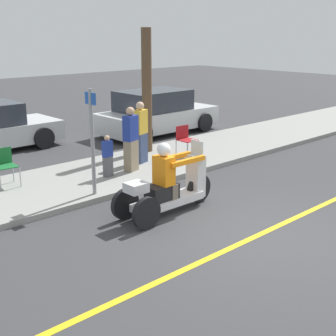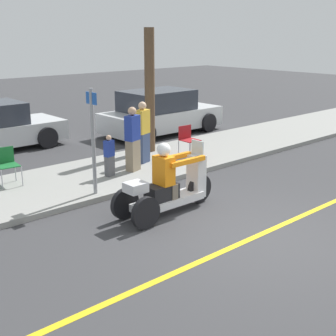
{
  "view_description": "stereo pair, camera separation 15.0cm",
  "coord_description": "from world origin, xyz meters",
  "px_view_note": "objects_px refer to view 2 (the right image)",
  "views": [
    {
      "loc": [
        -6.22,
        -4.41,
        3.4
      ],
      "look_at": [
        -0.45,
        1.84,
        0.91
      ],
      "focal_mm": 50.0,
      "sensor_mm": 36.0,
      "label": 1
    },
    {
      "loc": [
        -6.11,
        -4.51,
        3.4
      ],
      "look_at": [
        -0.45,
        1.84,
        0.91
      ],
      "focal_mm": 50.0,
      "sensor_mm": 36.0,
      "label": 2
    }
  ],
  "objects_px": {
    "tree_trunk": "(150,91)",
    "parked_car_lot_center": "(160,113)",
    "folding_chair_set_back": "(6,162)",
    "street_sign": "(93,138)",
    "spectator_mid_group": "(133,140)",
    "folding_chair_curbside": "(188,138)",
    "spectator_far_back": "(143,133)",
    "spectator_near_curb": "(109,156)",
    "motorcycle_trike": "(168,188)"
  },
  "relations": [
    {
      "from": "folding_chair_curbside",
      "to": "spectator_near_curb",
      "type": "bearing_deg",
      "value": -177.31
    },
    {
      "from": "street_sign",
      "to": "spectator_near_curb",
      "type": "bearing_deg",
      "value": 41.17
    },
    {
      "from": "folding_chair_set_back",
      "to": "street_sign",
      "type": "distance_m",
      "value": 2.25
    },
    {
      "from": "spectator_mid_group",
      "to": "spectator_near_curb",
      "type": "relative_size",
      "value": 1.59
    },
    {
      "from": "folding_chair_set_back",
      "to": "motorcycle_trike",
      "type": "bearing_deg",
      "value": -63.41
    },
    {
      "from": "spectator_far_back",
      "to": "folding_chair_curbside",
      "type": "distance_m",
      "value": 1.38
    },
    {
      "from": "motorcycle_trike",
      "to": "folding_chair_set_back",
      "type": "relative_size",
      "value": 2.76
    },
    {
      "from": "spectator_far_back",
      "to": "folding_chair_curbside",
      "type": "xyz_separation_m",
      "value": [
        1.33,
        -0.29,
        -0.26
      ]
    },
    {
      "from": "motorcycle_trike",
      "to": "spectator_far_back",
      "type": "distance_m",
      "value": 3.32
    },
    {
      "from": "spectator_far_back",
      "to": "street_sign",
      "type": "height_order",
      "value": "street_sign"
    },
    {
      "from": "folding_chair_curbside",
      "to": "street_sign",
      "type": "xyz_separation_m",
      "value": [
        -3.61,
        -0.95,
        0.69
      ]
    },
    {
      "from": "tree_trunk",
      "to": "parked_car_lot_center",
      "type": "bearing_deg",
      "value": 43.56
    },
    {
      "from": "parked_car_lot_center",
      "to": "street_sign",
      "type": "height_order",
      "value": "street_sign"
    },
    {
      "from": "parked_car_lot_center",
      "to": "motorcycle_trike",
      "type": "bearing_deg",
      "value": -129.64
    },
    {
      "from": "parked_car_lot_center",
      "to": "street_sign",
      "type": "bearing_deg",
      "value": -142.57
    },
    {
      "from": "spectator_near_curb",
      "to": "street_sign",
      "type": "xyz_separation_m",
      "value": [
        -0.94,
        -0.82,
        0.72
      ]
    },
    {
      "from": "spectator_near_curb",
      "to": "folding_chair_set_back",
      "type": "xyz_separation_m",
      "value": [
        -2.05,
        1.01,
        0.03
      ]
    },
    {
      "from": "motorcycle_trike",
      "to": "spectator_far_back",
      "type": "bearing_deg",
      "value": 59.64
    },
    {
      "from": "folding_chair_curbside",
      "to": "parked_car_lot_center",
      "type": "xyz_separation_m",
      "value": [
        1.71,
        3.12,
        0.08
      ]
    },
    {
      "from": "spectator_mid_group",
      "to": "folding_chair_curbside",
      "type": "xyz_separation_m",
      "value": [
        1.97,
        0.13,
        -0.25
      ]
    },
    {
      "from": "folding_chair_set_back",
      "to": "spectator_far_back",
      "type": "bearing_deg",
      "value": -9.9
    },
    {
      "from": "folding_chair_set_back",
      "to": "folding_chair_curbside",
      "type": "distance_m",
      "value": 4.8
    },
    {
      "from": "spectator_near_curb",
      "to": "folding_chair_set_back",
      "type": "height_order",
      "value": "spectator_near_curb"
    },
    {
      "from": "spectator_mid_group",
      "to": "folding_chair_curbside",
      "type": "bearing_deg",
      "value": 3.78
    },
    {
      "from": "parked_car_lot_center",
      "to": "street_sign",
      "type": "distance_m",
      "value": 6.72
    },
    {
      "from": "motorcycle_trike",
      "to": "spectator_mid_group",
      "type": "xyz_separation_m",
      "value": [
        1.02,
        2.43,
        0.37
      ]
    },
    {
      "from": "folding_chair_set_back",
      "to": "tree_trunk",
      "type": "xyz_separation_m",
      "value": [
        4.31,
        0.22,
        1.19
      ]
    },
    {
      "from": "spectator_far_back",
      "to": "spectator_near_curb",
      "type": "xyz_separation_m",
      "value": [
        -1.34,
        -0.42,
        -0.29
      ]
    },
    {
      "from": "spectator_mid_group",
      "to": "motorcycle_trike",
      "type": "bearing_deg",
      "value": -112.83
    },
    {
      "from": "folding_chair_set_back",
      "to": "tree_trunk",
      "type": "relative_size",
      "value": 0.24
    },
    {
      "from": "spectator_far_back",
      "to": "street_sign",
      "type": "distance_m",
      "value": 2.63
    },
    {
      "from": "spectator_mid_group",
      "to": "tree_trunk",
      "type": "xyz_separation_m",
      "value": [
        1.56,
        1.24,
        0.94
      ]
    },
    {
      "from": "spectator_mid_group",
      "to": "folding_chair_set_back",
      "type": "bearing_deg",
      "value": 159.73
    },
    {
      "from": "spectator_far_back",
      "to": "folding_chair_curbside",
      "type": "height_order",
      "value": "spectator_far_back"
    },
    {
      "from": "motorcycle_trike",
      "to": "parked_car_lot_center",
      "type": "relative_size",
      "value": 0.53
    },
    {
      "from": "motorcycle_trike",
      "to": "spectator_near_curb",
      "type": "xyz_separation_m",
      "value": [
        0.33,
        2.43,
        0.09
      ]
    },
    {
      "from": "motorcycle_trike",
      "to": "folding_chair_curbside",
      "type": "distance_m",
      "value": 3.94
    },
    {
      "from": "parked_car_lot_center",
      "to": "street_sign",
      "type": "relative_size",
      "value": 1.95
    },
    {
      "from": "street_sign",
      "to": "folding_chair_curbside",
      "type": "bearing_deg",
      "value": 14.73
    },
    {
      "from": "spectator_mid_group",
      "to": "folding_chair_set_back",
      "type": "xyz_separation_m",
      "value": [
        -2.74,
        1.01,
        -0.25
      ]
    },
    {
      "from": "motorcycle_trike",
      "to": "spectator_far_back",
      "type": "relative_size",
      "value": 1.43
    },
    {
      "from": "tree_trunk",
      "to": "motorcycle_trike",
      "type": "bearing_deg",
      "value": -125.22
    },
    {
      "from": "motorcycle_trike",
      "to": "parked_car_lot_center",
      "type": "distance_m",
      "value": 7.37
    },
    {
      "from": "street_sign",
      "to": "spectator_mid_group",
      "type": "bearing_deg",
      "value": 26.6
    },
    {
      "from": "folding_chair_set_back",
      "to": "folding_chair_curbside",
      "type": "relative_size",
      "value": 1.0
    },
    {
      "from": "folding_chair_set_back",
      "to": "spectator_near_curb",
      "type": "bearing_deg",
      "value": -26.15
    },
    {
      "from": "folding_chair_set_back",
      "to": "spectator_mid_group",
      "type": "bearing_deg",
      "value": -20.27
    },
    {
      "from": "spectator_far_back",
      "to": "spectator_mid_group",
      "type": "relative_size",
      "value": 1.01
    },
    {
      "from": "tree_trunk",
      "to": "street_sign",
      "type": "xyz_separation_m",
      "value": [
        -3.2,
        -2.05,
        -0.49
      ]
    },
    {
      "from": "motorcycle_trike",
      "to": "spectator_mid_group",
      "type": "height_order",
      "value": "spectator_mid_group"
    }
  ]
}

